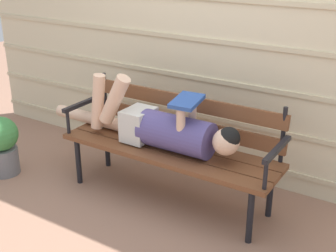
{
  "coord_description": "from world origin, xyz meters",
  "views": [
    {
      "loc": [
        1.64,
        -2.49,
        1.87
      ],
      "look_at": [
        0.0,
        0.11,
        0.61
      ],
      "focal_mm": 48.25,
      "sensor_mm": 36.0,
      "label": 1
    }
  ],
  "objects": [
    {
      "name": "house_siding",
      "position": [
        0.0,
        0.75,
        1.14
      ],
      "size": [
        5.04,
        0.08,
        2.28
      ],
      "color": "beige",
      "rests_on": "ground"
    },
    {
      "name": "park_bench",
      "position": [
        0.0,
        0.18,
        0.47
      ],
      "size": [
        1.71,
        0.49,
        0.84
      ],
      "color": "brown",
      "rests_on": "ground"
    },
    {
      "name": "potted_plant",
      "position": [
        -1.41,
        -0.3,
        0.28
      ],
      "size": [
        0.29,
        0.29,
        0.52
      ],
      "color": "slate",
      "rests_on": "ground"
    },
    {
      "name": "ground_plane",
      "position": [
        0.0,
        0.0,
        0.0
      ],
      "size": [
        12.0,
        12.0,
        0.0
      ],
      "primitive_type": "plane",
      "color": "#936B56"
    },
    {
      "name": "reclining_person",
      "position": [
        -0.07,
        0.11,
        0.59
      ],
      "size": [
        1.73,
        0.27,
        0.53
      ],
      "color": "#514784"
    }
  ]
}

